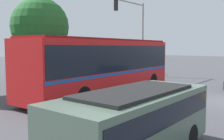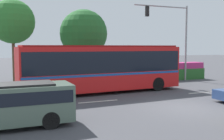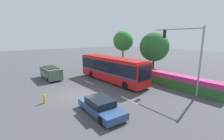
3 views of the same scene
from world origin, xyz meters
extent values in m
plane|color=#444449|center=(0.00, 0.00, 0.00)|extent=(140.00, 140.00, 0.00)
cube|color=red|center=(-2.30, 6.12, 1.71)|extent=(11.39, 3.05, 2.92)
cube|color=black|center=(-2.30, 6.12, 2.18)|extent=(11.17, 3.08, 1.40)
cube|color=#194C9E|center=(-2.30, 6.12, 1.36)|extent=(11.28, 3.07, 0.14)
cube|color=black|center=(3.35, 6.38, 2.06)|extent=(0.16, 2.15, 1.64)
cube|color=maroon|center=(-2.30, 6.12, 3.22)|extent=(10.93, 2.82, 0.10)
cylinder|color=black|center=(1.48, 7.41, 0.50)|extent=(1.01, 0.35, 1.00)
cylinder|color=black|center=(1.58, 5.18, 0.50)|extent=(1.01, 0.35, 1.00)
cylinder|color=black|center=(-5.62, 7.09, 0.50)|extent=(1.01, 0.35, 1.00)
cylinder|color=black|center=(-5.52, 4.85, 0.50)|extent=(1.01, 0.35, 1.00)
cube|color=navy|center=(4.70, -0.31, 0.45)|extent=(4.63, 2.06, 0.54)
cube|color=black|center=(4.58, -0.30, 0.98)|extent=(2.35, 1.74, 0.51)
cylinder|color=black|center=(6.14, 0.46, 0.33)|extent=(0.67, 0.25, 0.66)
cylinder|color=black|center=(6.07, -1.19, 0.33)|extent=(0.67, 0.25, 0.66)
cylinder|color=black|center=(3.36, 0.58, 0.33)|extent=(0.67, 0.25, 0.66)
cylinder|color=black|center=(3.29, -1.07, 0.33)|extent=(0.67, 0.25, 0.66)
cube|color=#516656|center=(-8.63, -0.13, 0.94)|extent=(4.88, 1.89, 1.46)
cube|color=black|center=(-8.63, -0.13, 1.26)|extent=(4.69, 1.92, 0.50)
cube|color=black|center=(-8.63, -0.13, 1.71)|extent=(3.42, 1.51, 0.08)
cylinder|color=black|center=(-7.16, 0.66, 0.35)|extent=(0.69, 0.26, 0.69)
cylinder|color=black|center=(-7.17, -0.94, 0.35)|extent=(0.69, 0.26, 0.69)
cylinder|color=black|center=(-10.09, 0.68, 0.35)|extent=(0.69, 0.26, 0.69)
cylinder|color=black|center=(-10.10, -0.93, 0.35)|extent=(0.69, 0.26, 0.69)
cylinder|color=gray|center=(7.53, 9.61, 3.50)|extent=(0.18, 0.18, 6.99)
cylinder|color=gray|center=(4.77, 9.61, 6.79)|extent=(5.53, 0.12, 0.12)
cube|color=black|center=(3.26, 9.61, 6.29)|extent=(0.30, 0.22, 0.90)
cylinder|color=red|center=(3.26, 9.73, 6.59)|extent=(0.18, 0.02, 0.18)
cylinder|color=yellow|center=(3.26, 9.73, 6.29)|extent=(0.18, 0.02, 0.18)
cylinder|color=green|center=(3.26, 9.73, 5.99)|extent=(0.18, 0.02, 0.18)
cube|color=#286028|center=(4.55, 10.31, 0.53)|extent=(10.67, 1.37, 1.06)
cube|color=#B22D6B|center=(4.55, 10.31, 1.35)|extent=(10.46, 1.30, 0.58)
cylinder|color=brown|center=(-7.71, 12.95, 1.98)|extent=(0.25, 0.25, 3.96)
sphere|color=#2D752D|center=(-7.71, 12.95, 5.28)|extent=(3.69, 3.69, 3.69)
cylinder|color=brown|center=(-1.27, 13.78, 1.41)|extent=(0.31, 0.31, 2.81)
sphere|color=#236028|center=(-1.27, 13.78, 4.46)|extent=(4.56, 4.56, 4.56)
cylinder|color=gold|center=(-0.17, -3.28, 0.35)|extent=(0.22, 0.22, 0.70)
sphere|color=gold|center=(-0.17, -3.28, 0.77)|extent=(0.18, 0.18, 0.18)
cube|color=silver|center=(4.12, 3.33, 0.01)|extent=(2.40, 0.16, 0.01)
cube|color=silver|center=(-3.65, 3.26, 0.01)|extent=(2.40, 0.16, 0.01)
camera|label=1|loc=(-13.90, -3.55, 2.79)|focal=41.07mm
camera|label=2|loc=(-9.00, -11.34, 3.19)|focal=43.41mm
camera|label=3|loc=(14.25, -6.58, 5.90)|focal=25.03mm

